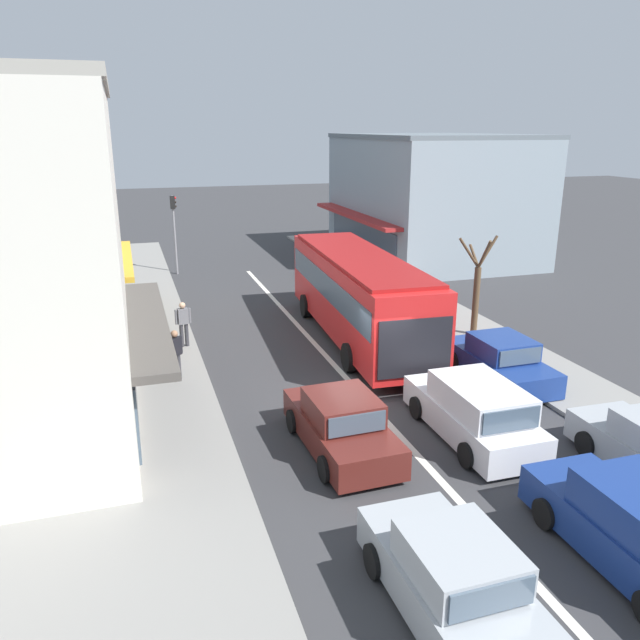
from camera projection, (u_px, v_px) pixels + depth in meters
ground_plane at (368, 402)px, 18.11m from camera, size 140.00×140.00×0.00m
lane_centre_line at (326, 356)px, 21.75m from camera, size 0.20×28.00×0.01m
sidewalk_left at (122, 355)px, 21.61m from camera, size 5.20×44.00×0.14m
kerb_right at (456, 322)px, 25.33m from camera, size 2.80×44.00×0.12m
shopfront_mid_block at (13, 221)px, 22.74m from camera, size 7.18×7.95×8.73m
building_right_far at (431, 197)px, 37.50m from camera, size 9.96×12.51×7.25m
city_bus at (359, 291)px, 22.87m from camera, size 3.17×10.98×3.23m
wagon_queue_gap_filler at (474, 411)px, 15.81m from camera, size 1.97×4.51×1.58m
sedan_behind_bus_near at (341, 425)px, 15.26m from camera, size 2.00×4.25×1.47m
sedan_adjacent_lane_trail at (455, 582)px, 10.00m from camera, size 1.93×4.21×1.47m
wagon_adjacent_lane_lead at (640, 530)px, 11.15m from camera, size 1.96×4.51×1.58m
parked_sedan_kerb_second at (500, 361)px, 19.41m from camera, size 1.92×4.21×1.47m
traffic_light_downstreet at (174, 221)px, 33.04m from camera, size 0.33×0.24×4.20m
street_tree_right at (476, 291)px, 23.19m from camera, size 1.61×1.42×3.86m
pedestrian_with_handbag_near at (175, 352)px, 19.01m from camera, size 0.57×0.53×1.63m
pedestrian_browsing_midblock at (183, 321)px, 22.03m from camera, size 0.56×0.27×1.63m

